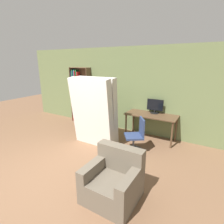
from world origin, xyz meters
name	(u,v)px	position (x,y,z in m)	size (l,w,h in m)	color
ground_plane	(36,182)	(0.00, 0.00, 0.00)	(16.00, 16.00, 0.00)	brown
wall_back	(120,90)	(0.00, 3.39, 1.35)	(8.00, 0.06, 2.70)	#6B7A4C
desk	(151,118)	(1.23, 3.03, 0.68)	(1.47, 0.66, 0.77)	brown
monitor	(155,106)	(1.27, 3.22, 0.98)	(0.48, 0.25, 0.42)	black
office_chair	(136,138)	(1.15, 2.13, 0.35)	(0.61, 0.61, 0.89)	#4C4C51
bookshelf	(80,95)	(-1.66, 3.26, 1.03)	(0.80, 0.27, 2.05)	brown
mattress_near	(92,113)	(0.00, 1.84, 0.93)	(1.20, 0.43, 1.87)	silver
mattress_far	(97,111)	(0.00, 2.08, 0.93)	(1.20, 0.35, 1.87)	silver
armchair	(114,180)	(1.47, 0.46, 0.32)	(0.85, 0.80, 0.85)	#665B4C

